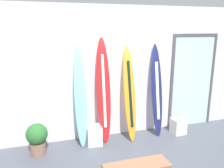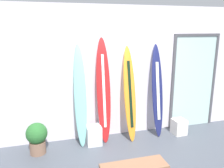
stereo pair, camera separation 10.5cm
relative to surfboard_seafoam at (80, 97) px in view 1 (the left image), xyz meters
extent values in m
cube|color=#4B515B|center=(0.82, -0.97, -1.03)|extent=(8.00, 8.00, 0.04)
cube|color=silver|center=(0.82, 0.33, 0.39)|extent=(7.20, 0.20, 2.80)
ellipsoid|color=#7CC2BC|center=(0.00, 0.00, 0.01)|extent=(0.25, 0.42, 2.04)
cone|color=black|center=(0.00, -0.10, -0.83)|extent=(0.07, 0.09, 0.11)
ellipsoid|color=red|center=(0.48, 0.02, 0.08)|extent=(0.29, 0.36, 2.17)
cube|color=white|center=(0.48, -0.01, 0.08)|extent=(0.05, 0.22, 1.48)
ellipsoid|color=orange|center=(1.03, -0.03, -0.01)|extent=(0.27, 0.48, 1.99)
cube|color=black|center=(1.03, -0.07, -0.01)|extent=(0.07, 0.29, 1.36)
ellipsoid|color=navy|center=(1.68, 0.00, 0.00)|extent=(0.25, 0.43, 2.01)
cube|color=silver|center=(1.68, -0.03, 0.01)|extent=(0.07, 0.23, 1.23)
cone|color=black|center=(1.68, -0.10, -0.83)|extent=(0.07, 0.09, 0.11)
cube|color=silver|center=(0.24, -0.11, -0.81)|extent=(0.30, 0.30, 0.40)
cube|color=white|center=(2.18, -0.15, -0.84)|extent=(0.29, 0.29, 0.34)
cube|color=silver|center=(2.71, 0.21, 0.07)|extent=(1.04, 0.02, 2.16)
cube|color=#47474C|center=(2.16, 0.21, 0.07)|extent=(0.06, 0.06, 2.16)
cube|color=#47474C|center=(3.26, 0.21, 0.07)|extent=(0.06, 0.06, 2.16)
cube|color=#47474C|center=(2.71, 0.21, 1.18)|extent=(1.16, 0.06, 0.06)
cylinder|color=#83604C|center=(-0.86, -0.18, -0.89)|extent=(0.30, 0.30, 0.24)
sphere|color=#2B692E|center=(-0.86, -0.18, -0.59)|extent=(0.40, 0.40, 0.40)
cube|color=#8C6145|center=(0.50, -1.73, -0.55)|extent=(0.94, 0.32, 0.06)
camera|label=1|loc=(-0.64, -4.35, 1.33)|focal=36.78mm
camera|label=2|loc=(-0.54, -4.38, 1.33)|focal=36.78mm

